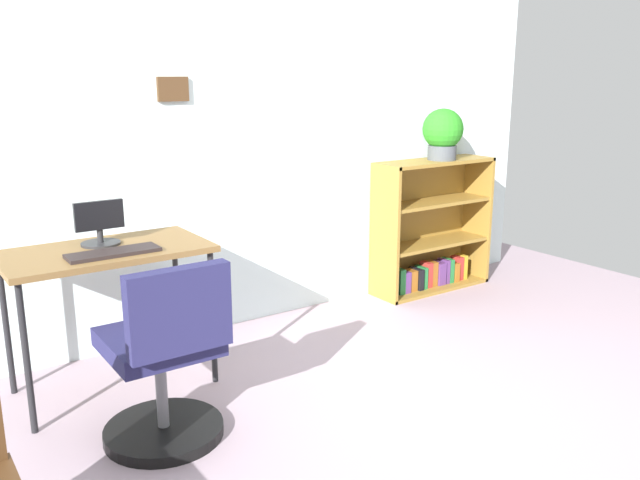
% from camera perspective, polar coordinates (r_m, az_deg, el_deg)
% --- Properties ---
extents(wall_back, '(5.20, 0.12, 2.49)m').
position_cam_1_polar(wall_back, '(4.04, -8.97, 9.60)').
color(wall_back, silver).
rests_on(wall_back, ground_plane).
extents(desk, '(0.97, 0.54, 0.73)m').
position_cam_1_polar(desk, '(3.38, -17.96, -1.78)').
color(desk, brown).
rests_on(desk, ground_plane).
extents(monitor, '(0.24, 0.19, 0.22)m').
position_cam_1_polar(monitor, '(3.41, -18.49, 1.18)').
color(monitor, '#262628').
rests_on(monitor, desk).
extents(keyboard, '(0.42, 0.14, 0.02)m').
position_cam_1_polar(keyboard, '(3.23, -17.42, -1.05)').
color(keyboard, black).
rests_on(keyboard, desk).
extents(office_chair, '(0.52, 0.55, 0.83)m').
position_cam_1_polar(office_chair, '(2.90, -13.21, -10.63)').
color(office_chair, black).
rests_on(office_chair, ground_plane).
extents(bookshelf_low, '(0.94, 0.30, 0.96)m').
position_cam_1_polar(bookshelf_low, '(4.93, 9.29, 0.67)').
color(bookshelf_low, olive).
rests_on(bookshelf_low, ground_plane).
extents(potted_plant_on_shelf, '(0.29, 0.29, 0.36)m').
position_cam_1_polar(potted_plant_on_shelf, '(4.80, 10.56, 9.10)').
color(potted_plant_on_shelf, '#474C51').
rests_on(potted_plant_on_shelf, bookshelf_low).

